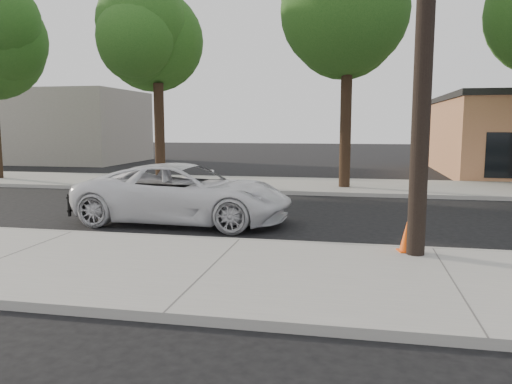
{
  "coord_description": "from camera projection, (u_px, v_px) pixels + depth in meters",
  "views": [
    {
      "loc": [
        2.44,
        -12.43,
        2.6
      ],
      "look_at": [
        0.09,
        -0.72,
        1.0
      ],
      "focal_mm": 35.0,
      "sensor_mm": 36.0,
      "label": 1
    }
  ],
  "objects": [
    {
      "name": "curb_near",
      "position": [
        240.0,
        242.0,
        10.85
      ],
      "size": [
        90.0,
        0.12,
        0.16
      ],
      "primitive_type": "cube",
      "color": "#9E9B93",
      "rests_on": "ground"
    },
    {
      "name": "tree_c",
      "position": [
        354.0,
        11.0,
        18.97
      ],
      "size": [
        4.96,
        4.8,
        9.55
      ],
      "color": "black",
      "rests_on": "far_sidewalk"
    },
    {
      "name": "building_far",
      "position": [
        39.0,
        127.0,
        35.91
      ],
      "size": [
        14.0,
        8.0,
        5.0
      ],
      "primitive_type": "cube",
      "color": "gray",
      "rests_on": "ground"
    },
    {
      "name": "traffic_cone",
      "position": [
        407.0,
        236.0,
        9.74
      ],
      "size": [
        0.39,
        0.39,
        0.64
      ],
      "rotation": [
        0.0,
        0.0,
        0.22
      ],
      "color": "#FC530D",
      "rests_on": "near_sidewalk"
    },
    {
      "name": "tree_b",
      "position": [
        160.0,
        41.0,
        21.05
      ],
      "size": [
        4.34,
        4.2,
        8.45
      ],
      "color": "black",
      "rests_on": "far_sidewalk"
    },
    {
      "name": "near_sidewalk",
      "position": [
        211.0,
        271.0,
        8.71
      ],
      "size": [
        90.0,
        4.4,
        0.15
      ],
      "primitive_type": "cube",
      "color": "gray",
      "rests_on": "ground"
    },
    {
      "name": "ground",
      "position": [
        258.0,
        227.0,
        12.9
      ],
      "size": [
        120.0,
        120.0,
        0.0
      ],
      "primitive_type": "plane",
      "color": "black",
      "rests_on": "ground"
    },
    {
      "name": "police_cruiser",
      "position": [
        185.0,
        193.0,
        13.34
      ],
      "size": [
        5.81,
        2.83,
        1.59
      ],
      "primitive_type": "imported",
      "rotation": [
        0.0,
        0.0,
        1.54
      ],
      "color": "silver",
      "rests_on": "ground"
    },
    {
      "name": "utility_pole",
      "position": [
        426.0,
        8.0,
        8.95
      ],
      "size": [
        1.4,
        0.34,
        9.0
      ],
      "color": "black",
      "rests_on": "near_sidewalk"
    },
    {
      "name": "far_sidewalk",
      "position": [
        297.0,
        185.0,
        21.15
      ],
      "size": [
        90.0,
        5.0,
        0.15
      ],
      "primitive_type": "cube",
      "color": "gray",
      "rests_on": "ground"
    }
  ]
}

